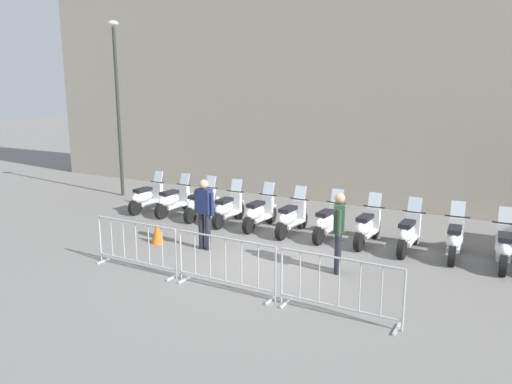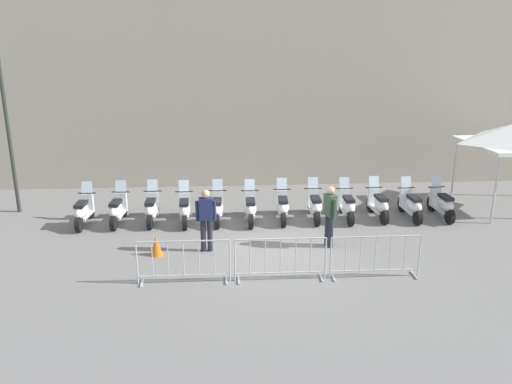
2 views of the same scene
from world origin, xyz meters
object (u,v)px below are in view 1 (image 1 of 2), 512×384
motorcycle_7 (367,227)px  motorcycle_10 (504,248)px  traffic_cone (157,233)px  motorcycle_3 (227,209)px  motorcycle_0 (147,198)px  barrier_segment_2 (339,288)px  motorcycle_1 (173,201)px  street_lamp (117,94)px  motorcycle_6 (328,222)px  motorcycle_2 (201,204)px  motorcycle_5 (291,218)px  barrier_segment_0 (136,246)px  barrier_segment_1 (226,264)px  motorcycle_4 (259,213)px  motorcycle_9 (454,239)px  motorcycle_8 (408,234)px  officer_mid_plaza (204,210)px  officer_near_row_end (339,228)px

motorcycle_7 → motorcycle_10: 3.07m
traffic_cone → motorcycle_3: bearing=72.7°
motorcycle_0 → barrier_segment_2: bearing=-30.6°
motorcycle_1 → street_lamp: bearing=155.0°
motorcycle_6 → barrier_segment_2: size_ratio=0.79×
motorcycle_2 → motorcycle_5: same height
barrier_segment_0 → motorcycle_5: bearing=62.6°
motorcycle_3 → motorcycle_10: size_ratio=1.00×
motorcycle_0 → traffic_cone: 3.46m
motorcycle_0 → motorcycle_6: bearing=-3.1°
motorcycle_1 → motorcycle_3: bearing=-5.8°
motorcycle_6 → barrier_segment_1: motorcycle_6 is taller
motorcycle_7 → motorcycle_10: same height
motorcycle_2 → motorcycle_4: bearing=-5.6°
motorcycle_5 → motorcycle_0: bearing=175.9°
motorcycle_3 → barrier_segment_1: size_ratio=0.78×
barrier_segment_2 → street_lamp: (-10.03, 6.11, 3.18)m
motorcycle_7 → motorcycle_9: size_ratio=1.00×
motorcycle_0 → motorcycle_8: 8.17m
motorcycle_2 → barrier_segment_0: size_ratio=0.79×
traffic_cone → motorcycle_5: bearing=38.4°
motorcycle_10 → motorcycle_6: bearing=175.4°
motorcycle_7 → motorcycle_10: bearing=-5.4°
motorcycle_4 → motorcycle_9: size_ratio=1.00×
motorcycle_2 → motorcycle_9: size_ratio=1.00×
motorcycle_10 → barrier_segment_2: bearing=-123.5°
motorcycle_0 → motorcycle_9: 9.19m
motorcycle_4 → street_lamp: bearing=164.3°
motorcycle_2 → motorcycle_9: 7.15m
motorcycle_7 → street_lamp: street_lamp is taller
motorcycle_7 → motorcycle_9: same height
motorcycle_10 → street_lamp: street_lamp is taller
motorcycle_6 → officer_mid_plaza: size_ratio=1.00×
motorcycle_10 → barrier_segment_1: 6.10m
traffic_cone → officer_mid_plaza: bearing=5.0°
motorcycle_1 → barrier_segment_2: size_ratio=0.79×
officer_near_row_end → traffic_cone: size_ratio=3.15×
motorcycle_7 → barrier_segment_0: bearing=-136.4°
motorcycle_4 → barrier_segment_2: (3.56, -4.29, 0.07)m
motorcycle_4 → officer_mid_plaza: (-0.41, -2.20, 0.53)m
motorcycle_4 → motorcycle_6: (2.04, -0.10, 0.00)m
officer_near_row_end → motorcycle_7: bearing=87.1°
motorcycle_3 → barrier_segment_1: 4.76m
motorcycle_8 → motorcycle_9: (1.03, -0.01, 0.00)m
barrier_segment_0 → motorcycle_10: bearing=26.7°
motorcycle_0 → officer_near_row_end: 7.49m
motorcycle_0 → motorcycle_3: bearing=-3.9°
motorcycle_4 → officer_mid_plaza: bearing=-100.5°
motorcycle_1 → traffic_cone: 2.87m
motorcycle_4 → motorcycle_9: same height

